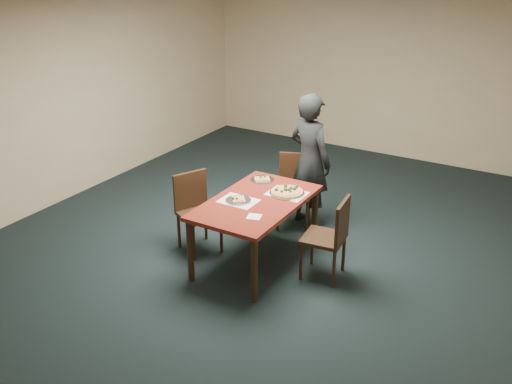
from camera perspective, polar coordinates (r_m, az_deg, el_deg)
The scene contains 13 objects.
ground at distance 6.73m, azimuth -0.40°, elevation -5.73°, with size 8.00×8.00×0.00m, color black.
room_shell at distance 6.07m, azimuth -0.45°, elevation 8.73°, with size 8.00×8.00×8.00m.
dining_table at distance 6.19m, azimuth 0.00°, elevation -1.63°, with size 0.90×1.50×0.75m.
chair_far at distance 7.15m, azimuth 3.90°, elevation 0.65°, with size 0.55×0.55×0.91m.
chair_left at distance 6.59m, azimuth -6.06°, elevation -1.50°, with size 0.56×0.56×0.91m.
chair_right at distance 6.01m, azimuth 7.52°, elevation -4.19°, with size 0.47×0.47×0.91m.
diner at distance 7.04m, azimuth 5.40°, elevation 3.12°, with size 0.62×0.41×1.70m, color black.
placemat_main at distance 6.33m, azimuth 3.11°, elevation -0.15°, with size 0.42×0.32×0.00m, color white.
placemat_near at distance 6.15m, azimuth -1.77°, elevation -0.89°, with size 0.40×0.30×0.00m, color white.
pizza_pan at distance 6.33m, azimuth 3.13°, elevation 0.05°, with size 0.39×0.39×0.07m.
slice_plate_near at distance 6.14m, azimuth -1.78°, elevation -0.79°, with size 0.28×0.28×0.05m.
slice_plate_far at distance 6.68m, azimuth 0.63°, elevation 1.28°, with size 0.28×0.28×0.06m.
napkin at distance 5.79m, azimuth -0.18°, elevation -2.49°, with size 0.14×0.14×0.01m, color white.
Camera 1 is at (3.04, -5.02, 3.30)m, focal length 40.00 mm.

